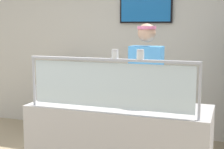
{
  "coord_description": "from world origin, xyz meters",
  "views": [
    {
      "loc": [
        1.94,
        -2.78,
        1.74
      ],
      "look_at": [
        0.81,
        0.38,
        1.25
      ],
      "focal_mm": 54.3,
      "sensor_mm": 36.0,
      "label": 1
    }
  ],
  "objects_px": {
    "parmesan_shaker": "(115,55)",
    "pizza_tray": "(137,104)",
    "pizza_box_stack": "(61,76)",
    "pizza_server": "(137,102)",
    "worker_figure": "(146,88)",
    "pepper_flake_shaker": "(140,55)"
  },
  "relations": [
    {
      "from": "pepper_flake_shaker",
      "to": "pizza_box_stack",
      "type": "distance_m",
      "value": 2.66
    },
    {
      "from": "pizza_tray",
      "to": "pizza_server",
      "type": "xyz_separation_m",
      "value": [
        0.01,
        -0.02,
        0.02
      ]
    },
    {
      "from": "worker_figure",
      "to": "pepper_flake_shaker",
      "type": "bearing_deg",
      "value": -79.29
    },
    {
      "from": "pepper_flake_shaker",
      "to": "worker_figure",
      "type": "height_order",
      "value": "worker_figure"
    },
    {
      "from": "parmesan_shaker",
      "to": "worker_figure",
      "type": "distance_m",
      "value": 1.08
    },
    {
      "from": "pizza_server",
      "to": "worker_figure",
      "type": "height_order",
      "value": "worker_figure"
    },
    {
      "from": "pizza_tray",
      "to": "parmesan_shaker",
      "type": "height_order",
      "value": "parmesan_shaker"
    },
    {
      "from": "pizza_box_stack",
      "to": "pizza_server",
      "type": "bearing_deg",
      "value": -43.19
    },
    {
      "from": "pizza_server",
      "to": "pizza_box_stack",
      "type": "height_order",
      "value": "pizza_box_stack"
    },
    {
      "from": "parmesan_shaker",
      "to": "worker_figure",
      "type": "height_order",
      "value": "worker_figure"
    },
    {
      "from": "pizza_server",
      "to": "worker_figure",
      "type": "xyz_separation_m",
      "value": [
        -0.08,
        0.68,
        0.02
      ]
    },
    {
      "from": "pizza_box_stack",
      "to": "parmesan_shaker",
      "type": "bearing_deg",
      "value": -50.33
    },
    {
      "from": "pizza_box_stack",
      "to": "pepper_flake_shaker",
      "type": "bearing_deg",
      "value": -46.38
    },
    {
      "from": "parmesan_shaker",
      "to": "pizza_tray",
      "type": "bearing_deg",
      "value": 69.59
    },
    {
      "from": "parmesan_shaker",
      "to": "worker_figure",
      "type": "relative_size",
      "value": 0.05
    },
    {
      "from": "pizza_server",
      "to": "parmesan_shaker",
      "type": "bearing_deg",
      "value": -116.63
    },
    {
      "from": "pepper_flake_shaker",
      "to": "pizza_box_stack",
      "type": "height_order",
      "value": "pepper_flake_shaker"
    },
    {
      "from": "parmesan_shaker",
      "to": "pepper_flake_shaker",
      "type": "xyz_separation_m",
      "value": [
        0.23,
        0.0,
        0.0
      ]
    },
    {
      "from": "pizza_server",
      "to": "worker_figure",
      "type": "bearing_deg",
      "value": 93.21
    },
    {
      "from": "pizza_server",
      "to": "pepper_flake_shaker",
      "type": "height_order",
      "value": "pepper_flake_shaker"
    },
    {
      "from": "pepper_flake_shaker",
      "to": "pizza_server",
      "type": "bearing_deg",
      "value": 109.48
    },
    {
      "from": "worker_figure",
      "to": "parmesan_shaker",
      "type": "bearing_deg",
      "value": -92.85
    }
  ]
}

